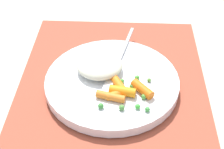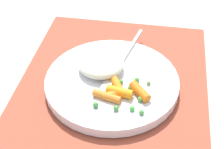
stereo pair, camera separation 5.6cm
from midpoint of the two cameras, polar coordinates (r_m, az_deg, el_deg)
The scene contains 7 objects.
ground_plane at distance 0.65m, azimuth -2.49°, elevation -2.41°, with size 2.40×2.40×0.00m, color beige.
placemat at distance 0.64m, azimuth -2.49°, elevation -2.22°, with size 0.46×0.36×0.01m, color #9E4733.
plate at distance 0.64m, azimuth -2.52°, elevation -1.41°, with size 0.25×0.25×0.02m, color white.
rice_mound at distance 0.64m, azimuth -4.60°, elevation 1.55°, with size 0.08×0.09×0.03m, color beige.
carrot_portion at distance 0.60m, azimuth -0.81°, elevation -2.74°, with size 0.07×0.10×0.02m.
pea_scatter at distance 0.59m, azimuth 0.25°, elevation -3.42°, with size 0.09×0.09×0.01m.
fork at distance 0.66m, azimuth -1.53°, elevation 1.58°, with size 0.21×0.06×0.01m.
Camera 1 is at (0.47, 0.02, 0.44)m, focal length 54.90 mm.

